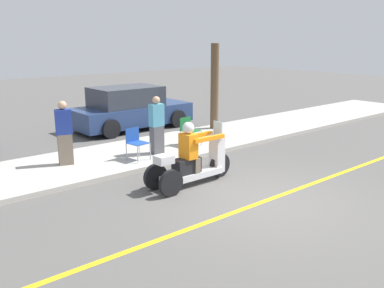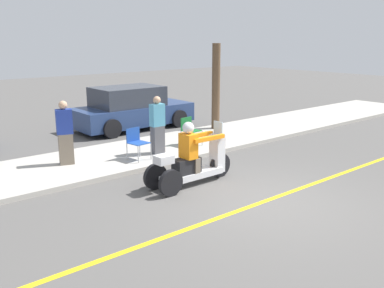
{
  "view_description": "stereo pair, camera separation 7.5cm",
  "coord_description": "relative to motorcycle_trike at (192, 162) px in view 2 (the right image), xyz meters",
  "views": [
    {
      "loc": [
        -6.35,
        -5.25,
        3.24
      ],
      "look_at": [
        -0.45,
        1.74,
        0.94
      ],
      "focal_mm": 40.0,
      "sensor_mm": 36.0,
      "label": 1
    },
    {
      "loc": [
        -6.3,
        -5.3,
        3.24
      ],
      "look_at": [
        -0.45,
        1.74,
        0.94
      ],
      "focal_mm": 40.0,
      "sensor_mm": 36.0,
      "label": 2
    }
  ],
  "objects": [
    {
      "name": "tree_trunk",
      "position": [
        4.2,
        3.76,
        1.05
      ],
      "size": [
        0.28,
        0.28,
        2.92
      ],
      "color": "brown",
      "rests_on": "sidewalk_strip"
    },
    {
      "name": "folding_chair_curbside",
      "position": [
        1.96,
        2.48,
        0.1
      ],
      "size": [
        0.52,
        0.52,
        0.82
      ],
      "color": "#A5A8AD",
      "rests_on": "sidewalk_strip"
    },
    {
      "name": "parked_car_lot_center",
      "position": [
        2.21,
        6.08,
        0.19
      ],
      "size": [
        4.29,
        2.02,
        1.53
      ],
      "color": "navy",
      "rests_on": "ground"
    },
    {
      "name": "spectator_end_of_line",
      "position": [
        0.7,
        2.32,
        0.36
      ],
      "size": [
        0.38,
        0.23,
        1.58
      ],
      "color": "#515156",
      "rests_on": "sidewalk_strip"
    },
    {
      "name": "folding_chair_set_back",
      "position": [
        -0.06,
        2.2,
        0.1
      ],
      "size": [
        0.52,
        0.52,
        0.82
      ],
      "color": "#A5A8AD",
      "rests_on": "sidewalk_strip"
    },
    {
      "name": "ground_plane",
      "position": [
        0.45,
        -1.74,
        -0.53
      ],
      "size": [
        60.0,
        60.0,
        0.0
      ],
      "primitive_type": "plane",
      "color": "#565451"
    },
    {
      "name": "spectator_far_back",
      "position": [
        -1.66,
        2.95,
        0.37
      ],
      "size": [
        0.43,
        0.33,
        1.61
      ],
      "color": "#726656",
      "rests_on": "sidewalk_strip"
    },
    {
      "name": "sidewalk_strip",
      "position": [
        0.45,
        2.86,
        -0.47
      ],
      "size": [
        28.0,
        2.8,
        0.12
      ],
      "color": "#B2ADA3",
      "rests_on": "ground"
    },
    {
      "name": "motorcycle_trike",
      "position": [
        0.0,
        0.0,
        0.0
      ],
      "size": [
        2.25,
        0.66,
        1.45
      ],
      "color": "black",
      "rests_on": "ground"
    },
    {
      "name": "lane_stripe",
      "position": [
        0.0,
        -1.74,
        -0.52
      ],
      "size": [
        24.0,
        0.12,
        0.01
      ],
      "color": "gold",
      "rests_on": "ground"
    }
  ]
}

